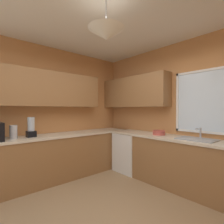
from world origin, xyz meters
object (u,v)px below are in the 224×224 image
at_px(sink_assembly, 197,139).
at_px(blender_appliance, 31,128).
at_px(kettle, 13,132).
at_px(dishwasher, 131,152).
at_px(bowl, 159,133).

distance_m(sink_assembly, blender_appliance, 2.89).
relative_size(kettle, blender_appliance, 0.65).
height_order(dishwasher, kettle, kettle).
bearing_deg(kettle, bowl, 58.92).
bearing_deg(bowl, kettle, -121.08).
bearing_deg(dishwasher, bowl, 2.38).
bearing_deg(blender_appliance, kettle, -86.05).
distance_m(kettle, blender_appliance, 0.29).
xyz_separation_m(dishwasher, bowl, (0.72, 0.03, 0.51)).
xyz_separation_m(dishwasher, kettle, (-0.64, -2.23, 0.58)).
xyz_separation_m(kettle, sink_assembly, (2.08, 2.27, -0.11)).
height_order(sink_assembly, blender_appliance, blender_appliance).
relative_size(bowl, blender_appliance, 0.66).
bearing_deg(kettle, blender_appliance, 93.95).
distance_m(kettle, sink_assembly, 3.08).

